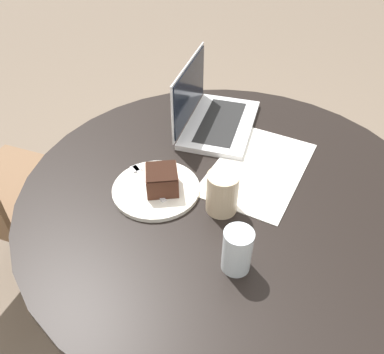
% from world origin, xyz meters
% --- Properties ---
extents(ground_plane, '(12.00, 12.00, 0.00)m').
position_xyz_m(ground_plane, '(0.00, 0.00, 0.00)').
color(ground_plane, '#6B5B4C').
extents(dining_table, '(1.12, 1.12, 0.73)m').
position_xyz_m(dining_table, '(0.00, 0.00, 0.61)').
color(dining_table, black).
rests_on(dining_table, ground_plane).
extents(paper_document, '(0.44, 0.36, 0.00)m').
position_xyz_m(paper_document, '(-0.12, 0.01, 0.74)').
color(paper_document, white).
rests_on(paper_document, dining_table).
extents(plate, '(0.23, 0.23, 0.01)m').
position_xyz_m(plate, '(0.16, -0.11, 0.74)').
color(plate, silver).
rests_on(plate, dining_table).
extents(cake_slice, '(0.12, 0.12, 0.06)m').
position_xyz_m(cake_slice, '(0.15, -0.10, 0.78)').
color(cake_slice, '#472619').
rests_on(cake_slice, plate).
extents(fork, '(0.04, 0.17, 0.00)m').
position_xyz_m(fork, '(0.16, -0.16, 0.75)').
color(fork, silver).
rests_on(fork, plate).
extents(coffee_glass, '(0.08, 0.08, 0.11)m').
position_xyz_m(coffee_glass, '(0.07, 0.05, 0.79)').
color(coffee_glass, '#C6AD89').
rests_on(coffee_glass, dining_table).
extents(water_glass, '(0.06, 0.06, 0.11)m').
position_xyz_m(water_glass, '(0.17, 0.20, 0.79)').
color(water_glass, silver).
rests_on(water_glass, dining_table).
extents(laptop, '(0.40, 0.36, 0.21)m').
position_xyz_m(laptop, '(-0.18, -0.25, 0.77)').
color(laptop, silver).
rests_on(laptop, dining_table).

